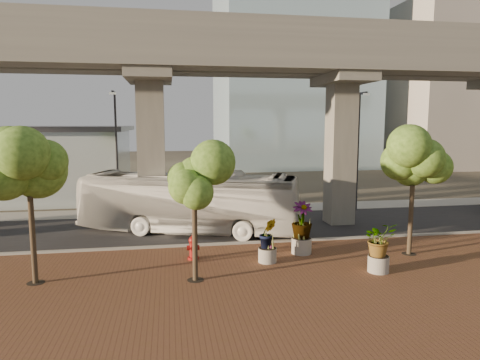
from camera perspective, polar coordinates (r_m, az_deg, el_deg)
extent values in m
plane|color=#3B352B|center=(25.54, 2.08, -7.28)|extent=(160.00, 160.00, 0.00)
cube|color=brown|center=(18.14, 7.30, -13.52)|extent=(70.00, 13.00, 0.06)
cube|color=black|center=(27.44, 1.24, -6.19)|extent=(90.00, 8.00, 0.04)
cube|color=#9D9B92|center=(23.63, 3.06, -8.31)|extent=(70.00, 0.25, 0.16)
cube|color=#9D9B92|center=(32.73, -0.56, -3.92)|extent=(90.00, 3.00, 0.06)
cube|color=gray|center=(25.40, 2.01, 16.53)|extent=(72.00, 2.40, 1.80)
cube|color=gray|center=(28.51, 0.68, 15.54)|extent=(72.00, 2.40, 1.80)
cube|color=gray|center=(24.60, 2.57, 20.14)|extent=(72.00, 0.12, 1.00)
cube|color=gray|center=(29.80, 0.29, 17.92)|extent=(72.00, 0.12, 1.00)
cube|color=#A69F96|center=(74.16, 26.46, 10.98)|extent=(18.00, 16.00, 24.00)
imported|color=silver|center=(25.72, -6.74, -3.02)|extent=(13.46, 7.48, 3.68)
cylinder|color=maroon|center=(21.00, -6.26, -10.28)|extent=(0.54, 0.54, 0.12)
cylinder|color=maroon|center=(20.87, -6.27, -9.15)|extent=(0.36, 0.36, 0.87)
sphere|color=maroon|center=(20.75, -6.29, -8.00)|extent=(0.42, 0.42, 0.42)
cylinder|color=maroon|center=(20.70, -6.30, -7.48)|extent=(0.12, 0.12, 0.15)
cylinder|color=maroon|center=(20.85, -6.28, -8.95)|extent=(0.60, 0.24, 0.24)
cylinder|color=#99968A|center=(20.05, 17.96, -10.59)|extent=(0.92, 0.92, 0.71)
imported|color=#335717|center=(19.74, 18.09, -7.49)|extent=(2.04, 2.04, 1.53)
cylinder|color=#AFA99E|center=(21.90, 8.19, -8.65)|extent=(1.00, 1.00, 0.78)
imported|color=#335717|center=(21.58, 8.26, -5.32)|extent=(2.45, 2.45, 1.84)
cylinder|color=#A49E94|center=(20.43, 3.67, -9.95)|extent=(0.86, 0.86, 0.67)
imported|color=#335717|center=(20.14, 3.70, -7.09)|extent=(1.92, 1.92, 1.44)
cylinder|color=#413425|center=(19.32, -25.88, -7.22)|extent=(0.22, 0.22, 3.60)
cylinder|color=black|center=(19.83, -25.58, -12.25)|extent=(0.70, 0.70, 0.01)
cylinder|color=#413425|center=(17.85, -6.03, -8.18)|extent=(0.22, 0.22, 3.29)
cylinder|color=black|center=(18.36, -5.96, -13.11)|extent=(0.70, 0.70, 0.01)
cylinder|color=#413425|center=(22.84, 21.80, -4.98)|extent=(0.22, 0.22, 3.46)
cylinder|color=black|center=(23.26, 21.59, -9.14)|extent=(0.70, 0.70, 0.01)
cylinder|color=#2B2B30|center=(30.71, -16.10, 3.11)|extent=(0.15, 0.15, 8.55)
cube|color=#2B2B30|center=(30.17, -16.51, 11.15)|extent=(0.16, 1.07, 0.16)
cube|color=silver|center=(29.64, -16.63, 11.01)|extent=(0.43, 0.21, 0.13)
cylinder|color=#29292D|center=(33.25, 15.44, 3.55)|extent=(0.15, 0.15, 8.67)
cube|color=#29292D|center=(32.76, 16.11, 11.07)|extent=(0.16, 1.08, 0.16)
cube|color=silver|center=(32.26, 16.53, 10.92)|extent=(0.43, 0.22, 0.13)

